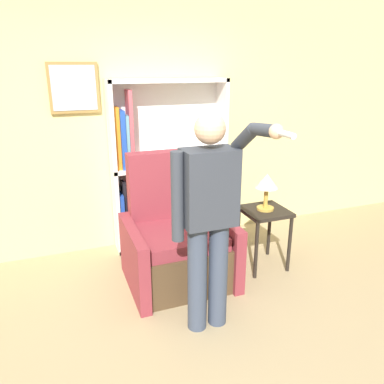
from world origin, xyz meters
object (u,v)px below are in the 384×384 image
side_table (264,220)px  table_lamp (267,184)px  armchair (177,243)px  person_standing (209,214)px  bookcase (158,168)px

side_table → table_lamp: table_lamp is taller
armchair → person_standing: bearing=-90.0°
armchair → side_table: bearing=-5.7°
side_table → table_lamp: (0.00, 0.00, 0.38)m
armchair → side_table: armchair is taller
bookcase → armchair: size_ratio=1.53×
armchair → person_standing: 0.98m
bookcase → side_table: size_ratio=2.97×
side_table → person_standing: bearing=-143.0°
person_standing → table_lamp: size_ratio=4.58×
bookcase → table_lamp: size_ratio=5.04×
bookcase → armchair: 0.97m
table_lamp → armchair: bearing=174.3°
person_standing → armchair: bearing=90.0°
bookcase → table_lamp: 1.24m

